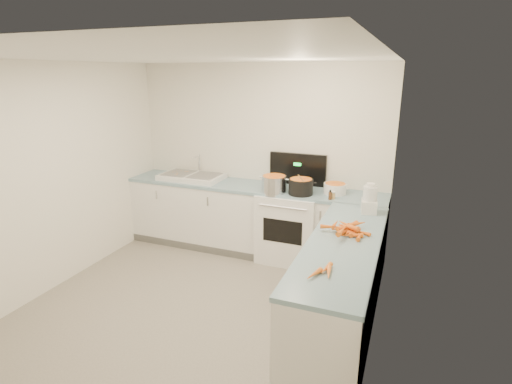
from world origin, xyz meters
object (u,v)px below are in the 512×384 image
(mixing_bowl, at_px, (335,189))
(spice_jar, at_px, (333,196))
(black_pot, at_px, (301,187))
(steel_pot, at_px, (274,185))
(sink, at_px, (192,176))
(stove, at_px, (290,224))
(extract_bottle, at_px, (330,196))
(food_processor, at_px, (369,200))

(mixing_bowl, height_order, spice_jar, mixing_bowl)
(black_pot, bearing_deg, steel_pot, -175.47)
(sink, xyz_separation_m, spice_jar, (2.02, -0.19, 0.00))
(stove, bearing_deg, extract_bottle, -21.76)
(sink, distance_m, spice_jar, 2.03)
(stove, height_order, black_pot, stove)
(stove, xyz_separation_m, spice_jar, (0.57, -0.18, 0.50))
(extract_bottle, bearing_deg, spice_jar, 52.37)
(black_pot, bearing_deg, sink, 174.79)
(stove, bearing_deg, black_pot, -39.27)
(sink, relative_size, mixing_bowl, 3.08)
(black_pot, xyz_separation_m, food_processor, (0.85, -0.38, 0.05))
(stove, xyz_separation_m, black_pot, (0.16, -0.13, 0.55))
(sink, distance_m, black_pot, 1.62)
(steel_pot, relative_size, mixing_bowl, 1.11)
(stove, relative_size, steel_pot, 4.38)
(sink, bearing_deg, extract_bottle, -6.63)
(spice_jar, distance_m, food_processor, 0.57)
(stove, distance_m, food_processor, 1.29)
(steel_pot, distance_m, spice_jar, 0.75)
(sink, relative_size, food_processor, 2.66)
(stove, height_order, mixing_bowl, stove)
(mixing_bowl, bearing_deg, extract_bottle, -91.59)
(sink, bearing_deg, steel_pot, -7.75)
(black_pot, relative_size, spice_jar, 3.80)
(mixing_bowl, xyz_separation_m, extract_bottle, (-0.01, -0.27, -0.02))
(mixing_bowl, height_order, food_processor, food_processor)
(sink, height_order, spice_jar, sink)
(black_pot, relative_size, food_processor, 0.92)
(spice_jar, height_order, food_processor, food_processor)
(steel_pot, bearing_deg, stove, 42.04)
(mixing_bowl, bearing_deg, food_processor, -50.38)
(steel_pot, bearing_deg, extract_bottle, -4.61)
(stove, distance_m, mixing_bowl, 0.76)
(extract_bottle, bearing_deg, stove, 158.24)
(black_pot, bearing_deg, mixing_bowl, 25.20)
(spice_jar, xyz_separation_m, food_processor, (0.44, -0.34, 0.10))
(black_pot, distance_m, extract_bottle, 0.39)
(stove, xyz_separation_m, extract_bottle, (0.54, -0.22, 0.51))
(spice_jar, bearing_deg, food_processor, -37.33)
(sink, height_order, mixing_bowl, sink)
(extract_bottle, distance_m, spice_jar, 0.05)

